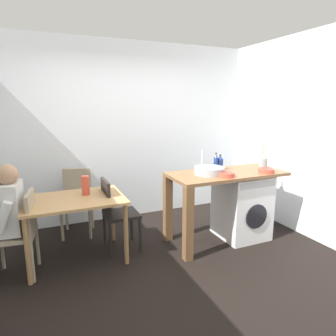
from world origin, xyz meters
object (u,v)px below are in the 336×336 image
mixing_bowl (226,174)px  colander (266,170)px  bottle_tall_green (216,162)px  seated_person (2,216)px  chair_person_seat (21,230)px  vase (85,185)px  chair_opposite (115,211)px  dining_table (74,207)px  chair_spare_by_wall (77,198)px  washing_machine (242,206)px  utensil_crock (263,162)px  bottle_squat_brown (220,163)px

mixing_bowl → colander: 0.60m
bottle_tall_green → seated_person: bearing=-179.7°
colander → bottle_tall_green: bearing=142.9°
chair_person_seat → vase: bearing=-64.7°
chair_person_seat → chair_opposite: size_ratio=1.00×
seated_person → dining_table: bearing=-74.5°
chair_spare_by_wall → washing_machine: 2.26m
utensil_crock → bottle_tall_green: bearing=170.4°
washing_machine → utensil_crock: 0.67m
chair_opposite → bottle_tall_green: 1.44m
chair_spare_by_wall → seated_person: (-0.82, -0.86, 0.16)m
utensil_crock → vase: (-2.35, 0.29, -0.14)m
chair_opposite → bottle_tall_green: bearing=84.7°
seated_person → bottle_squat_brown: bearing=-81.1°
seated_person → colander: (3.03, -0.37, 0.28)m
chair_spare_by_wall → vase: (0.03, -0.67, 0.34)m
utensil_crock → vase: utensil_crock is taller
washing_machine → chair_spare_by_wall: bearing=153.3°
chair_opposite → chair_spare_by_wall: bearing=-153.7°
chair_person_seat → bottle_squat_brown: bearing=-80.5°
chair_opposite → seated_person: 1.20m
chair_spare_by_wall → seated_person: 1.20m
chair_person_seat → bottle_tall_green: bearing=-80.7°
dining_table → chair_opposite: size_ratio=1.22×
chair_spare_by_wall → dining_table: bearing=95.4°
bottle_tall_green → bottle_squat_brown: (0.07, 0.01, -0.01)m
seated_person → mixing_bowl: size_ratio=5.95×
washing_machine → utensil_crock: (0.37, 0.05, 0.56)m
dining_table → mixing_bowl: 1.81m
chair_opposite → washing_machine: 1.69m
chair_opposite → chair_spare_by_wall: size_ratio=1.00×
dining_table → washing_machine: 2.16m
colander → bottle_squat_brown: bearing=138.2°
chair_person_seat → bottle_tall_green: bottle_tall_green is taller
colander → chair_person_seat: bearing=173.0°
washing_machine → chair_opposite: bearing=170.0°
bottle_squat_brown → colander: bottle_squat_brown is taller
bottle_tall_green → colander: size_ratio=1.17×
bottle_squat_brown → dining_table: bearing=177.9°
washing_machine → bottle_tall_green: bearing=152.4°
washing_machine → utensil_crock: utensil_crock is taller
dining_table → washing_machine: size_ratio=1.28×
chair_opposite → vase: size_ratio=4.02×
mixing_bowl → utensil_crock: 0.82m
chair_opposite → seated_person: (-1.18, -0.14, 0.16)m
bottle_tall_green → bottle_squat_brown: 0.07m
chair_opposite → bottle_tall_green: (1.33, -0.12, 0.52)m
chair_person_seat → bottle_squat_brown: (2.43, 0.04, 0.50)m
chair_person_seat → bottle_tall_green: size_ratio=3.84×
chair_person_seat → seated_person: seated_person is taller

